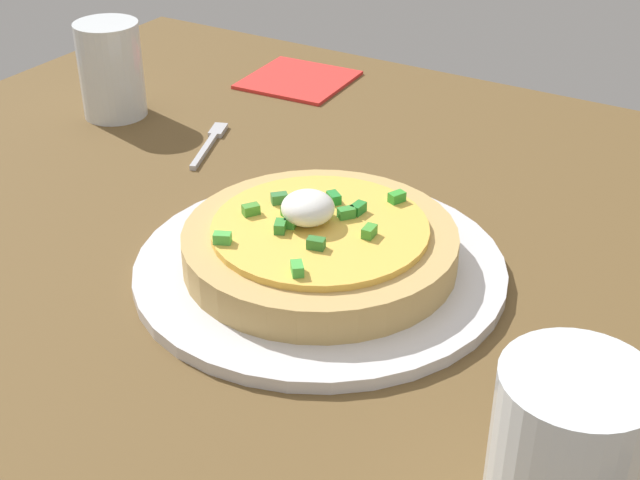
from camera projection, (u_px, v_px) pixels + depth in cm
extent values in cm
cube|color=brown|center=(331.00, 246.00, 76.55)|extent=(102.31, 78.97, 3.28)
cylinder|color=silver|center=(320.00, 268.00, 69.63)|extent=(28.81, 28.81, 1.01)
cylinder|color=tan|center=(320.00, 247.00, 68.66)|extent=(21.11, 21.11, 2.77)
cylinder|color=#EEB949|center=(320.00, 228.00, 67.81)|extent=(16.60, 16.60, 0.55)
ellipsoid|color=white|center=(308.00, 208.00, 67.42)|extent=(4.07, 4.07, 2.48)
cube|color=#337C30|center=(316.00, 243.00, 64.59)|extent=(1.44, 1.09, 0.80)
cube|color=green|center=(291.00, 221.00, 67.39)|extent=(1.15, 1.46, 0.80)
cube|color=#377C3C|center=(279.00, 198.00, 70.49)|extent=(1.47, 1.47, 0.80)
cube|color=green|center=(399.00, 195.00, 70.98)|extent=(1.26, 1.50, 0.80)
cube|color=green|center=(222.00, 238.00, 65.24)|extent=(1.50, 1.27, 0.80)
cube|color=#358B34|center=(280.00, 226.00, 66.68)|extent=(1.26, 1.50, 0.80)
cube|color=#479532|center=(251.00, 210.00, 68.91)|extent=(1.38, 1.51, 0.80)
cube|color=green|center=(346.00, 213.00, 68.47)|extent=(1.43, 1.50, 0.80)
cube|color=#348A39|center=(321.00, 211.00, 68.78)|extent=(1.49, 1.24, 0.80)
cube|color=green|center=(369.00, 231.00, 66.04)|extent=(0.90, 1.34, 0.80)
cube|color=#278932|center=(358.00, 208.00, 69.08)|extent=(0.89, 1.33, 0.80)
cube|color=green|center=(297.00, 269.00, 61.70)|extent=(1.44, 1.49, 0.80)
cube|color=#278D36|center=(334.00, 198.00, 70.56)|extent=(1.50, 1.41, 0.80)
cube|color=green|center=(287.00, 212.00, 68.61)|extent=(1.47, 1.18, 0.80)
cylinder|color=silver|center=(565.00, 458.00, 45.38)|extent=(7.88, 7.88, 10.62)
cylinder|color=#3C141A|center=(562.00, 474.00, 45.96)|extent=(6.94, 6.94, 7.59)
cylinder|color=silver|center=(111.00, 70.00, 94.37)|extent=(6.72, 6.72, 10.09)
cylinder|color=#BC891B|center=(112.00, 79.00, 94.89)|extent=(5.92, 5.92, 7.26)
cube|color=#B7B7BC|center=(204.00, 151.00, 88.30)|extent=(3.29, 7.35, 0.50)
cube|color=#B7B7BC|center=(218.00, 130.00, 92.71)|extent=(2.31, 3.12, 0.50)
cube|color=red|center=(298.00, 80.00, 105.30)|extent=(12.08, 12.08, 0.40)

